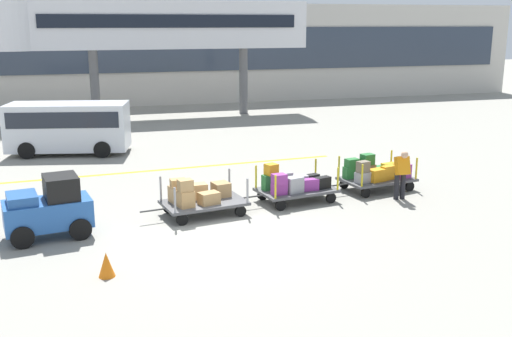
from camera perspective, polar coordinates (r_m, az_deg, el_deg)
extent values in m
plane|color=gray|center=(15.65, -3.66, -6.16)|extent=(120.00, 120.00, 0.00)
cube|color=yellow|center=(22.14, -14.16, -0.56)|extent=(17.67, 1.33, 0.01)
cube|color=#BCB7AD|center=(40.53, -12.18, 10.57)|extent=(56.75, 2.40, 6.53)
cube|color=#2D3847|center=(39.27, -12.05, 10.96)|extent=(53.91, 0.12, 2.80)
cube|color=silver|center=(34.74, -8.23, 13.40)|extent=(15.51, 2.20, 2.60)
cylinder|color=silver|center=(34.50, -22.42, 12.52)|extent=(3.00, 3.00, 2.60)
cube|color=black|center=(33.61, -7.94, 13.74)|extent=(13.96, 0.08, 0.70)
cylinder|color=#59595B|center=(34.53, -15.12, 7.68)|extent=(0.50, 0.50, 3.87)
cylinder|color=#59595B|center=(35.78, -1.21, 8.35)|extent=(0.50, 0.50, 3.87)
cube|color=#2659A5|center=(16.02, -19.21, -4.08)|extent=(2.25, 1.42, 0.70)
cube|color=black|center=(15.88, -18.08, -1.70)|extent=(0.95, 1.10, 0.60)
cube|color=#225095|center=(15.84, -21.42, -2.69)|extent=(0.84, 1.03, 0.24)
cylinder|color=black|center=(16.57, -21.68, -4.98)|extent=(0.58, 0.27, 0.56)
cylinder|color=black|center=(15.58, -21.38, -6.13)|extent=(0.58, 0.27, 0.56)
cylinder|color=black|center=(16.69, -17.01, -4.46)|extent=(0.58, 0.27, 0.56)
cylinder|color=black|center=(15.71, -16.40, -5.56)|extent=(0.58, 0.27, 0.56)
cube|color=#4C4C4F|center=(17.01, -4.97, -3.26)|extent=(2.49, 1.75, 0.08)
cylinder|color=gray|center=(17.17, -9.07, -1.87)|extent=(0.06, 0.06, 0.70)
cylinder|color=gray|center=(15.98, -7.73, -3.00)|extent=(0.06, 0.06, 0.70)
cylinder|color=gray|center=(17.85, -2.56, -1.09)|extent=(0.06, 0.06, 0.70)
cylinder|color=gray|center=(16.72, -0.82, -2.12)|extent=(0.06, 0.06, 0.70)
cylinder|color=black|center=(17.34, -8.33, -3.71)|extent=(0.33, 0.15, 0.32)
cylinder|color=black|center=(16.26, -7.06, -4.86)|extent=(0.33, 0.15, 0.32)
cylinder|color=black|center=(17.90, -3.05, -3.03)|extent=(0.33, 0.15, 0.32)
cylinder|color=black|center=(16.85, -1.49, -4.08)|extent=(0.33, 0.15, 0.32)
cylinder|color=#333333|center=(16.57, -9.83, -3.95)|extent=(0.70, 0.16, 0.05)
cube|color=tan|center=(16.97, -7.39, -2.42)|extent=(0.57, 0.54, 0.46)
cube|color=#A87F4C|center=(16.47, -6.72, -2.91)|extent=(0.49, 0.48, 0.45)
cube|color=tan|center=(17.22, -5.40, -2.15)|extent=(0.43, 0.40, 0.44)
cube|color=#9E7A4C|center=(16.69, -4.51, -2.84)|extent=(0.63, 0.52, 0.34)
cube|color=#9E7A4C|center=(17.41, -3.36, -1.99)|extent=(0.55, 0.57, 0.41)
cube|color=#A87F4C|center=(16.88, -7.43, -1.34)|extent=(0.44, 0.33, 0.21)
cube|color=#9E7A4C|center=(16.36, -6.76, -1.60)|extent=(0.43, 0.37, 0.33)
cube|color=#4C4C4F|center=(18.23, 3.88, -2.07)|extent=(2.49, 1.75, 0.08)
cylinder|color=gold|center=(18.21, 0.00, -0.78)|extent=(0.06, 0.06, 0.70)
cylinder|color=gold|center=(17.09, 1.87, -1.76)|extent=(0.06, 0.06, 0.70)
cylinder|color=gold|center=(19.19, 5.70, -0.09)|extent=(0.06, 0.06, 0.70)
cylinder|color=gold|center=(18.14, 7.81, -0.97)|extent=(0.06, 0.06, 0.70)
cylinder|color=black|center=(18.40, 0.61, -2.53)|extent=(0.33, 0.15, 0.32)
cylinder|color=black|center=(17.39, 2.35, -3.52)|extent=(0.33, 0.15, 0.32)
cylinder|color=black|center=(19.20, 5.24, -1.89)|extent=(0.33, 0.15, 0.32)
cylinder|color=black|center=(18.23, 7.15, -2.80)|extent=(0.33, 0.15, 0.32)
cylinder|color=#333333|center=(17.57, -0.39, -2.71)|extent=(0.70, 0.16, 0.05)
cube|color=#236B2D|center=(18.06, 1.46, -1.30)|extent=(0.60, 0.38, 0.46)
cube|color=#8C338C|center=(17.55, 2.22, -1.98)|extent=(0.47, 0.33, 0.33)
cube|color=#99999E|center=(18.32, 2.72, -1.09)|extent=(0.49, 0.32, 0.47)
cube|color=#99999E|center=(17.79, 3.66, -1.55)|extent=(0.56, 0.46, 0.47)
cube|color=#99999E|center=(18.55, 4.18, -1.14)|extent=(0.48, 0.34, 0.32)
cube|color=#8C338C|center=(18.04, 5.04, -1.55)|extent=(0.59, 0.28, 0.35)
cube|color=black|center=(18.79, 5.25, -1.02)|extent=(0.58, 0.40, 0.29)
cube|color=black|center=(18.29, 6.32, -1.36)|extent=(0.58, 0.39, 0.36)
cube|color=orange|center=(17.96, 1.46, -0.07)|extent=(0.43, 0.41, 0.33)
cube|color=#8C338C|center=(17.47, 2.23, -1.01)|extent=(0.43, 0.38, 0.29)
cube|color=#4C4C4F|center=(19.84, 11.44, -1.00)|extent=(2.49, 1.75, 0.08)
cylinder|color=gold|center=(19.65, 7.91, 0.18)|extent=(0.06, 0.06, 0.70)
cylinder|color=gold|center=(18.63, 10.08, -0.67)|extent=(0.06, 0.06, 0.70)
cylinder|color=gold|center=(20.87, 12.76, 0.77)|extent=(0.06, 0.06, 0.70)
cylinder|color=gold|center=(19.91, 15.04, 0.01)|extent=(0.06, 0.06, 0.70)
cylinder|color=black|center=(19.87, 8.40, -1.45)|extent=(0.33, 0.15, 0.32)
cylinder|color=black|center=(18.93, 10.40, -2.30)|extent=(0.33, 0.15, 0.32)
cylinder|color=black|center=(20.86, 12.34, -0.89)|extent=(0.33, 0.15, 0.32)
cylinder|color=black|center=(19.97, 14.42, -1.66)|extent=(0.33, 0.15, 0.32)
cylinder|color=#333333|center=(19.00, 7.82, -1.57)|extent=(0.70, 0.16, 0.05)
cube|color=#236B2D|center=(19.63, 9.10, -0.36)|extent=(0.58, 0.37, 0.38)
cube|color=#99999E|center=(19.14, 10.13, -0.84)|extent=(0.52, 0.43, 0.34)
cube|color=#726651|center=(19.88, 10.52, -0.21)|extent=(0.58, 0.32, 0.41)
cube|color=orange|center=(19.37, 11.44, -0.63)|extent=(0.62, 0.48, 0.40)
cube|color=#236B2D|center=(20.16, 11.44, -0.23)|extent=(0.64, 0.43, 0.29)
cube|color=orange|center=(19.68, 12.50, -0.38)|extent=(0.56, 0.38, 0.45)
cube|color=orange|center=(20.46, 12.57, 0.02)|extent=(0.56, 0.35, 0.36)
cube|color=#8C338C|center=(19.98, 13.84, -0.25)|extent=(0.56, 0.41, 0.44)
cube|color=#236B2D|center=(19.55, 9.14, 0.55)|extent=(0.47, 0.36, 0.26)
cube|color=#726651|center=(19.05, 10.17, 0.16)|extent=(0.44, 0.36, 0.35)
cube|color=#236B2D|center=(19.79, 10.57, 0.86)|extent=(0.45, 0.39, 0.35)
cylinder|color=black|center=(18.92, 13.26, -1.67)|extent=(0.16, 0.16, 0.82)
cylinder|color=black|center=(19.00, 13.81, -1.63)|extent=(0.16, 0.16, 0.82)
cube|color=orange|center=(18.70, 13.77, 0.27)|extent=(0.44, 0.46, 0.61)
sphere|color=tan|center=(18.52, 13.99, 1.28)|extent=(0.22, 0.22, 0.22)
cube|color=silver|center=(25.89, -17.43, 3.86)|extent=(5.10, 2.90, 1.90)
cube|color=#1E232D|center=(25.83, -17.50, 4.73)|extent=(4.73, 2.86, 0.64)
cylinder|color=black|center=(25.60, -20.98, 1.63)|extent=(0.72, 0.38, 0.68)
cylinder|color=black|center=(24.89, -14.42, 1.78)|extent=(0.72, 0.38, 0.68)
cone|color=orange|center=(13.37, -14.07, -8.87)|extent=(0.36, 0.36, 0.55)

